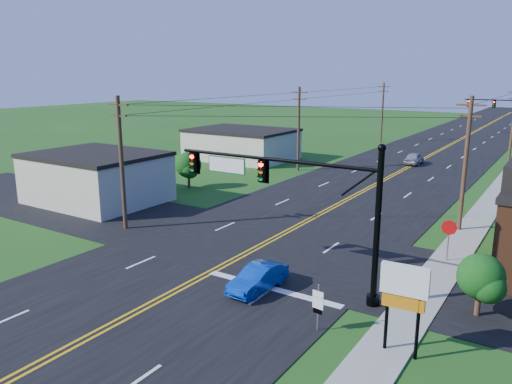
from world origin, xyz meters
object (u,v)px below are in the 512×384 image
Objects in this scene: signal_mast_main at (289,193)px; blue_car at (258,279)px; route_sign at (318,304)px; stop_sign at (449,232)px; signal_mast_far at (500,109)px.

signal_mast_main is 4.48m from blue_car.
blue_car is at bearing 162.27° from route_sign.
stop_sign is (6.92, 8.98, 1.16)m from blue_car.
signal_mast_far reaches higher than stop_sign.
stop_sign is (2.73, 11.00, 0.57)m from route_sign.
route_sign is (4.19, -2.02, 0.60)m from blue_car.
route_sign is at bearing -46.30° from signal_mast_main.
signal_mast_main reaches higher than route_sign.
signal_mast_main is 10.10m from stop_sign.
signal_mast_far is 4.46× the size of stop_sign.
signal_mast_main is 5.99m from route_sign.
signal_mast_far is at bearing 86.23° from stop_sign.
blue_car is (-0.95, -73.47, -3.94)m from signal_mast_far.
stop_sign reaches higher than blue_car.
blue_car is 1.79× the size of route_sign.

